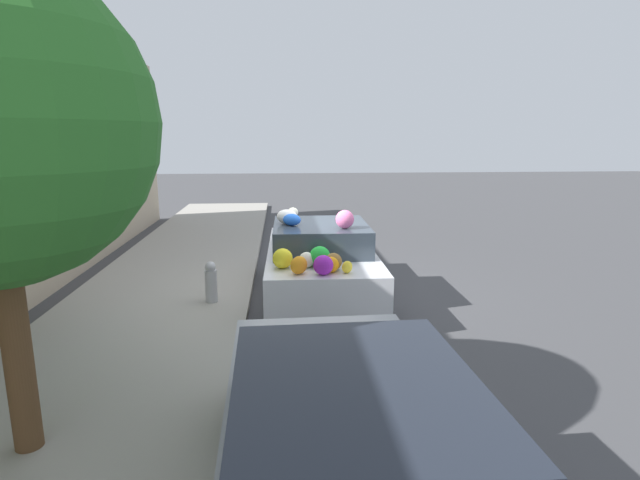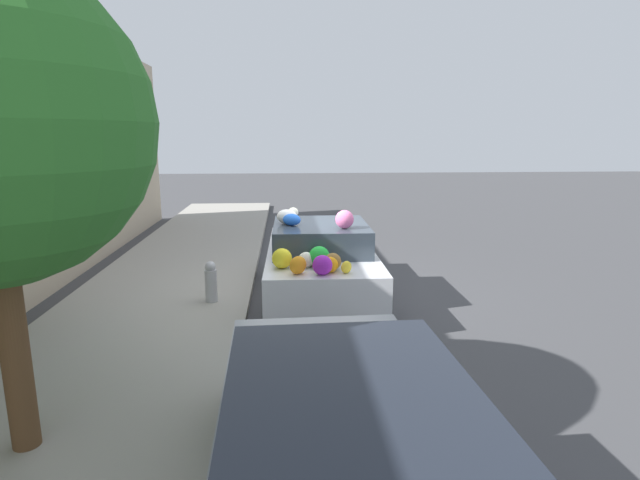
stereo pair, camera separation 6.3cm
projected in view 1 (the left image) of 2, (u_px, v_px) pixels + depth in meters
The scene contains 6 objects.
ground_plane at pixel (312, 298), 9.07m from camera, with size 60.00×60.00×0.00m, color #424244.
sidewalk_curb at pixel (160, 298), 8.85m from camera, with size 24.00×3.20×0.13m.
building_facade at pixel (8, 158), 8.04m from camera, with size 18.00×1.20×5.11m.
fire_hydrant at pixel (211, 282), 8.38m from camera, with size 0.20×0.20×0.70m.
art_car at pixel (320, 259), 8.87m from camera, with size 4.03×1.92×1.70m.
parked_car_plain at pixel (352, 467), 3.32m from camera, with size 4.35×1.85×1.43m.
Camera 1 is at (-8.64, 0.52, 2.90)m, focal length 28.00 mm.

